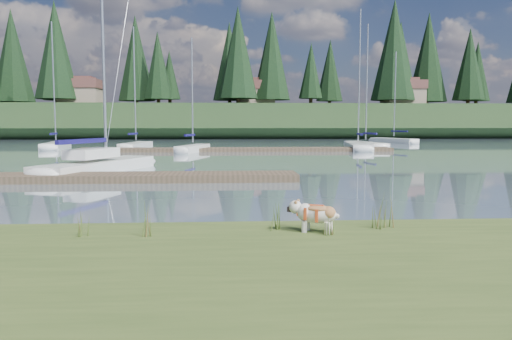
{
  "coord_description": "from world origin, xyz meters",
  "views": [
    {
      "loc": [
        1.05,
        -11.69,
        2.39
      ],
      "look_at": [
        1.73,
        -0.5,
        1.33
      ],
      "focal_mm": 35.0,
      "sensor_mm": 36.0,
      "label": 1
    }
  ],
  "objects": [
    {
      "name": "sailboat_bg_5",
      "position": [
        20.61,
        46.75,
        0.32
      ],
      "size": [
        4.4,
        7.41,
        10.73
      ],
      "rotation": [
        0.0,
        0.0,
        1.99
      ],
      "color": "white",
      "rests_on": "ground"
    },
    {
      "name": "conifer_7",
      "position": [
        42.0,
        71.0,
        12.19
      ],
      "size": [
        5.28,
        5.28,
        13.2
      ],
      "color": "#382619",
      "rests_on": "ridge"
    },
    {
      "name": "weed_4",
      "position": [
        2.93,
        -2.8,
        0.53
      ],
      "size": [
        0.17,
        0.14,
        0.44
      ],
      "color": "#475B23",
      "rests_on": "bank"
    },
    {
      "name": "ridge",
      "position": [
        0.0,
        73.0,
        2.5
      ],
      "size": [
        200.0,
        20.0,
        5.0
      ],
      "primitive_type": "cube",
      "color": "#1E3319",
      "rests_on": "ground"
    },
    {
      "name": "bank",
      "position": [
        0.0,
        -6.0,
        0.17
      ],
      "size": [
        60.0,
        9.0,
        0.35
      ],
      "primitive_type": "cube",
      "color": "#425322",
      "rests_on": "ground"
    },
    {
      "name": "sailboat_bg_3",
      "position": [
        12.97,
        32.99,
        0.32
      ],
      "size": [
        2.81,
        8.64,
        12.42
      ],
      "rotation": [
        0.0,
        0.0,
        1.43
      ],
      "color": "white",
      "rests_on": "ground"
    },
    {
      "name": "house_0",
      "position": [
        -22.0,
        70.0,
        7.31
      ],
      "size": [
        6.3,
        5.3,
        4.65
      ],
      "color": "gray",
      "rests_on": "ridge"
    },
    {
      "name": "conifer_4",
      "position": [
        3.0,
        66.0,
        13.09
      ],
      "size": [
        6.16,
        6.16,
        15.1
      ],
      "color": "#382619",
      "rests_on": "ridge"
    },
    {
      "name": "weed_5",
      "position": [
        3.97,
        -2.34,
        0.55
      ],
      "size": [
        0.17,
        0.14,
        0.48
      ],
      "color": "#475B23",
      "rests_on": "bank"
    },
    {
      "name": "sailboat_main",
      "position": [
        -4.88,
        13.24,
        0.42
      ],
      "size": [
        4.65,
        8.97,
        12.8
      ],
      "rotation": [
        0.0,
        0.0,
        1.23
      ],
      "color": "white",
      "rests_on": "ground"
    },
    {
      "name": "conifer_2",
      "position": [
        -25.0,
        68.0,
        13.54
      ],
      "size": [
        6.6,
        6.6,
        16.05
      ],
      "color": "#382619",
      "rests_on": "ridge"
    },
    {
      "name": "house_1",
      "position": [
        6.0,
        71.0,
        7.31
      ],
      "size": [
        6.3,
        5.3,
        4.65
      ],
      "color": "gray",
      "rests_on": "ridge"
    },
    {
      "name": "weed_2",
      "position": [
        4.19,
        -2.23,
        0.64
      ],
      "size": [
        0.17,
        0.14,
        0.7
      ],
      "color": "#475B23",
      "rests_on": "bank"
    },
    {
      "name": "mud_lip",
      "position": [
        0.0,
        -1.6,
        0.07
      ],
      "size": [
        60.0,
        0.5,
        0.14
      ],
      "primitive_type": "cube",
      "color": "#33281C",
      "rests_on": "ground"
    },
    {
      "name": "conifer_6",
      "position": [
        28.0,
        68.0,
        13.99
      ],
      "size": [
        7.04,
        7.04,
        17.0
      ],
      "color": "#382619",
      "rests_on": "ridge"
    },
    {
      "name": "dock_near",
      "position": [
        -4.0,
        9.0,
        0.15
      ],
      "size": [
        16.0,
        2.0,
        0.3
      ],
      "primitive_type": "cube",
      "color": "#4C3D2C",
      "rests_on": "ground"
    },
    {
      "name": "weed_0",
      "position": [
        -0.35,
        -2.76,
        0.64
      ],
      "size": [
        0.17,
        0.14,
        0.7
      ],
      "color": "#475B23",
      "rests_on": "bank"
    },
    {
      "name": "bulldog",
      "position": [
        2.72,
        -2.58,
        0.71
      ],
      "size": [
        0.97,
        0.66,
        0.57
      ],
      "rotation": [
        0.0,
        0.0,
        2.72
      ],
      "color": "silver",
      "rests_on": "bank"
    },
    {
      "name": "dock_far",
      "position": [
        2.0,
        30.0,
        0.15
      ],
      "size": [
        26.0,
        2.2,
        0.3
      ],
      "primitive_type": "cube",
      "color": "#4C3D2C",
      "rests_on": "ground"
    },
    {
      "name": "house_2",
      "position": [
        30.0,
        69.0,
        7.31
      ],
      "size": [
        6.3,
        5.3,
        4.65
      ],
      "color": "gray",
      "rests_on": "ridge"
    },
    {
      "name": "weed_3",
      "position": [
        -1.51,
        -2.66,
        0.58
      ],
      "size": [
        0.17,
        0.14,
        0.55
      ],
      "color": "#475B23",
      "rests_on": "bank"
    },
    {
      "name": "weed_1",
      "position": [
        1.98,
        -2.36,
        0.6
      ],
      "size": [
        0.17,
        0.14,
        0.59
      ],
      "color": "#475B23",
      "rests_on": "bank"
    },
    {
      "name": "ground",
      "position": [
        0.0,
        30.0,
        0.0
      ],
      "size": [
        200.0,
        200.0,
        0.0
      ],
      "primitive_type": "plane",
      "color": "slate",
      "rests_on": "ground"
    },
    {
      "name": "conifer_3",
      "position": [
        -10.0,
        72.0,
        11.74
      ],
      "size": [
        4.84,
        4.84,
        12.25
      ],
      "color": "#382619",
      "rests_on": "ridge"
    },
    {
      "name": "sailboat_bg_2",
      "position": [
        -1.5,
        29.79,
        0.33
      ],
      "size": [
        2.82,
        6.15,
        9.31
      ],
      "rotation": [
        0.0,
        0.0,
        1.29
      ],
      "color": "white",
      "rests_on": "ground"
    },
    {
      "name": "sailboat_bg_4",
      "position": [
        14.17,
        35.47,
        0.33
      ],
      "size": [
        2.67,
        8.03,
        11.64
      ],
      "rotation": [
        0.0,
        0.0,
        1.72
      ],
      "color": "white",
      "rests_on": "ground"
    },
    {
      "name": "conifer_5",
      "position": [
        15.0,
        70.0,
        10.83
      ],
      "size": [
        3.96,
        3.96,
        10.35
      ],
      "color": "#382619",
      "rests_on": "ridge"
    },
    {
      "name": "sailboat_bg_1",
      "position": [
        -7.14,
        35.47,
        0.33
      ],
      "size": [
        2.22,
        7.54,
        11.15
      ],
      "rotation": [
        0.0,
        0.0,
        1.47
      ],
      "color": "white",
      "rests_on": "ground"
    },
    {
      "name": "sailboat_bg_0",
      "position": [
        -14.74,
        36.16,
        0.32
      ],
      "size": [
        2.69,
        8.17,
        11.64
      ],
      "rotation": [
        0.0,
        0.0,
        1.71
      ],
      "color": "white",
      "rests_on": "ground"
    }
  ]
}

